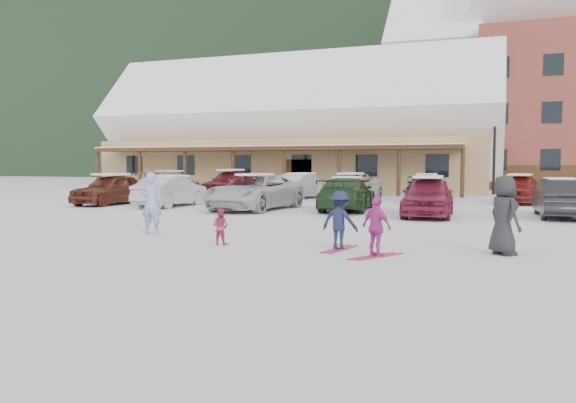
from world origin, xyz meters
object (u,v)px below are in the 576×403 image
(parked_car_7, at_px, (170,183))
(parked_car_8, at_px, (231,183))
(parked_car_2, at_px, (255,192))
(parked_car_9, at_px, (302,186))
(lamp_post, at_px, (495,138))
(parked_car_5, at_px, (560,198))
(toddler_red, at_px, (220,227))
(parked_car_1, at_px, (171,191))
(parked_car_12, at_px, (519,189))
(bystander_dark, at_px, (504,215))
(parked_car_11, at_px, (427,188))
(child_magenta, at_px, (377,227))
(parked_car_3, at_px, (347,194))
(parked_car_0, at_px, (111,189))
(day_lodge, at_px, (295,137))
(parked_car_4, at_px, (428,196))
(parked_car_10, at_px, (350,187))
(adult_skier, at_px, (152,203))
(child_navy, at_px, (340,220))

(parked_car_7, xyz_separation_m, parked_car_8, (3.58, 0.98, 0.04))
(parked_car_2, xyz_separation_m, parked_car_9, (-0.52, 7.73, -0.05))
(lamp_post, bearing_deg, parked_car_5, -81.11)
(toddler_red, xyz_separation_m, parked_car_1, (-7.52, 9.86, 0.25))
(parked_car_7, bearing_deg, parked_car_12, 178.42)
(bystander_dark, relative_size, parked_car_11, 0.36)
(child_magenta, relative_size, parked_car_3, 0.27)
(parked_car_9, bearing_deg, parked_car_5, 159.48)
(parked_car_0, xyz_separation_m, parked_car_12, (18.31, 7.43, -0.02))
(day_lodge, height_order, parked_car_9, day_lodge)
(day_lodge, bearing_deg, parked_car_0, -98.81)
(lamp_post, distance_m, bystander_dark, 24.23)
(lamp_post, bearing_deg, bystander_dark, -89.49)
(bystander_dark, xyz_separation_m, parked_car_9, (-10.25, 16.58, -0.16))
(parked_car_3, bearing_deg, parked_car_4, 152.46)
(parked_car_1, xyz_separation_m, parked_car_10, (6.62, 7.01, 0.02))
(parked_car_9, bearing_deg, parked_car_7, 12.14)
(parked_car_2, xyz_separation_m, parked_car_11, (6.35, 7.09, -0.05))
(bystander_dark, bearing_deg, child_magenta, 80.17)
(bystander_dark, bearing_deg, adult_skier, 51.60)
(parked_car_4, bearing_deg, child_navy, -98.59)
(day_lodge, height_order, parked_car_10, day_lodge)
(lamp_post, distance_m, toddler_red, 25.81)
(parked_car_2, xyz_separation_m, parked_car_7, (-8.75, 7.32, -0.01))
(parked_car_0, xyz_separation_m, parked_car_11, (13.95, 6.76, -0.02))
(parked_car_1, bearing_deg, adult_skier, 119.36)
(parked_car_1, bearing_deg, lamp_post, -132.00)
(lamp_post, distance_m, parked_car_0, 22.86)
(child_navy, xyz_separation_m, parked_car_7, (-14.96, 16.74, 0.07))
(parked_car_0, bearing_deg, parked_car_7, 103.48)
(child_navy, height_order, parked_car_11, parked_car_11)
(bystander_dark, height_order, parked_car_1, bystander_dark)
(day_lodge, relative_size, parked_car_11, 5.99)
(toddler_red, xyz_separation_m, parked_car_7, (-12.02, 16.96, 0.30))
(adult_skier, distance_m, parked_car_8, 17.71)
(parked_car_1, height_order, parked_car_10, parked_car_10)
(lamp_post, xyz_separation_m, parked_car_8, (-14.68, -6.93, -2.70))
(parked_car_0, distance_m, parked_car_4, 14.86)
(toddler_red, xyz_separation_m, child_magenta, (3.93, -0.46, 0.20))
(lamp_post, height_order, child_magenta, lamp_post)
(child_magenta, bearing_deg, parked_car_4, -58.84)
(parked_car_2, height_order, parked_car_12, parked_car_2)
(bystander_dark, xyz_separation_m, parked_car_11, (-3.38, 15.94, -0.16))
(parked_car_3, distance_m, parked_car_7, 14.08)
(toddler_red, xyz_separation_m, parked_car_11, (3.08, 16.72, 0.26))
(parked_car_0, relative_size, parked_car_12, 1.03)
(day_lodge, distance_m, adult_skier, 27.81)
(parked_car_3, bearing_deg, child_navy, 98.05)
(lamp_post, xyz_separation_m, parked_car_10, (-7.14, -7.99, -2.77))
(parked_car_1, distance_m, parked_car_10, 9.65)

